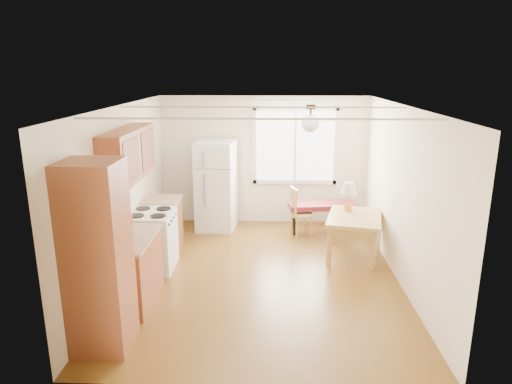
{
  "coord_description": "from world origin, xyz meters",
  "views": [
    {
      "loc": [
        0.13,
        -6.28,
        2.99
      ],
      "look_at": [
        -0.1,
        0.51,
        1.15
      ],
      "focal_mm": 32.0,
      "sensor_mm": 36.0,
      "label": 1
    }
  ],
  "objects_px": {
    "bench": "(322,206)",
    "chair": "(298,209)",
    "dining_table": "(354,222)",
    "refrigerator": "(216,186)"
  },
  "relations": [
    {
      "from": "bench",
      "to": "refrigerator",
      "type": "bearing_deg",
      "value": 168.25
    },
    {
      "from": "dining_table",
      "to": "chair",
      "type": "xyz_separation_m",
      "value": [
        -0.87,
        0.88,
        -0.07
      ]
    },
    {
      "from": "bench",
      "to": "dining_table",
      "type": "bearing_deg",
      "value": -77.58
    },
    {
      "from": "refrigerator",
      "to": "chair",
      "type": "height_order",
      "value": "refrigerator"
    },
    {
      "from": "refrigerator",
      "to": "chair",
      "type": "distance_m",
      "value": 1.61
    },
    {
      "from": "bench",
      "to": "chair",
      "type": "height_order",
      "value": "chair"
    },
    {
      "from": "chair",
      "to": "dining_table",
      "type": "bearing_deg",
      "value": -62.14
    },
    {
      "from": "refrigerator",
      "to": "chair",
      "type": "relative_size",
      "value": 1.85
    },
    {
      "from": "dining_table",
      "to": "refrigerator",
      "type": "bearing_deg",
      "value": 164.95
    },
    {
      "from": "refrigerator",
      "to": "chair",
      "type": "bearing_deg",
      "value": -8.53
    }
  ]
}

